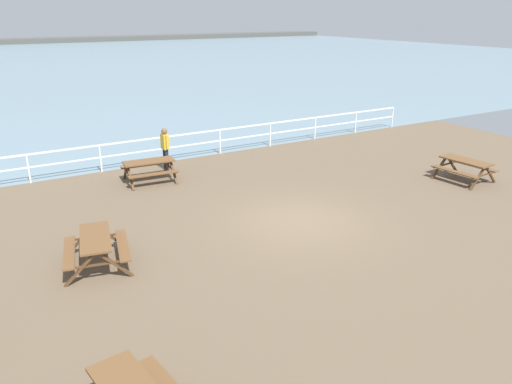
# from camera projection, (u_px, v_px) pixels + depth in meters

# --- Properties ---
(ground_plane) EXTENTS (30.00, 24.00, 0.20)m
(ground_plane) POSITION_uv_depth(u_px,v_px,m) (299.00, 223.00, 14.76)
(ground_plane) COLOR brown
(sea_band) EXTENTS (142.00, 90.00, 0.01)m
(sea_band) POSITION_uv_depth(u_px,v_px,m) (36.00, 64.00, 57.37)
(sea_band) COLOR gray
(sea_band) RESTS_ON ground
(distant_shoreline) EXTENTS (142.00, 6.00, 1.80)m
(distant_shoreline) POSITION_uv_depth(u_px,v_px,m) (1.00, 44.00, 92.13)
(distant_shoreline) COLOR #4C4C47
(distant_shoreline) RESTS_ON ground
(seaward_railing) EXTENTS (23.07, 0.07, 1.08)m
(seaward_railing) POSITION_uv_depth(u_px,v_px,m) (193.00, 140.00, 20.72)
(seaward_railing) COLOR white
(seaward_railing) RESTS_ON ground
(picnic_table_near_left) EXTENTS (1.92, 1.67, 0.80)m
(picnic_table_near_left) POSITION_uv_depth(u_px,v_px,m) (149.00, 166.00, 17.91)
(picnic_table_near_left) COLOR brown
(picnic_table_near_left) RESTS_ON ground
(picnic_table_near_right) EXTENTS (1.85, 2.07, 0.80)m
(picnic_table_near_right) POSITION_uv_depth(u_px,v_px,m) (96.00, 244.00, 11.92)
(picnic_table_near_right) COLOR brown
(picnic_table_near_right) RESTS_ON ground
(picnic_table_mid_centre) EXTENTS (1.67, 1.91, 0.80)m
(picnic_table_mid_centre) POSITION_uv_depth(u_px,v_px,m) (465.00, 165.00, 18.00)
(picnic_table_mid_centre) COLOR brown
(picnic_table_mid_centre) RESTS_ON ground
(visitor) EXTENTS (0.24, 0.53, 1.66)m
(visitor) POSITION_uv_depth(u_px,v_px,m) (165.00, 147.00, 19.04)
(visitor) COLOR #1E2338
(visitor) RESTS_ON ground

